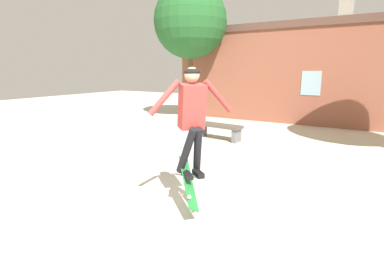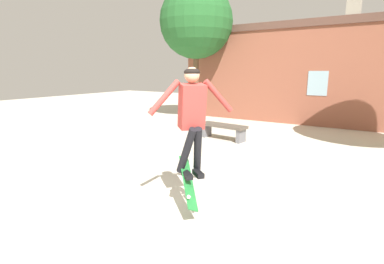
{
  "view_description": "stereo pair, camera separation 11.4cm",
  "coord_description": "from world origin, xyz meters",
  "px_view_note": "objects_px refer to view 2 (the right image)",
  "views": [
    {
      "loc": [
        2.46,
        -2.86,
        2.11
      ],
      "look_at": [
        0.32,
        0.67,
        1.25
      ],
      "focal_mm": 28.0,
      "sensor_mm": 36.0,
      "label": 1
    },
    {
      "loc": [
        2.56,
        -2.8,
        2.11
      ],
      "look_at": [
        0.32,
        0.67,
        1.25
      ],
      "focal_mm": 28.0,
      "sensor_mm": 36.0,
      "label": 2
    }
  ],
  "objects_px": {
    "tree_left": "(196,22)",
    "skateboard_flipping": "(188,183)",
    "skater": "(192,112)",
    "park_bench": "(223,129)"
  },
  "relations": [
    {
      "from": "park_bench",
      "to": "tree_left",
      "type": "bearing_deg",
      "value": 140.93
    },
    {
      "from": "park_bench",
      "to": "skateboard_flipping",
      "type": "height_order",
      "value": "skateboard_flipping"
    },
    {
      "from": "tree_left",
      "to": "skateboard_flipping",
      "type": "xyz_separation_m",
      "value": [
        4.59,
        -7.52,
        -3.51
      ]
    },
    {
      "from": "skateboard_flipping",
      "to": "tree_left",
      "type": "bearing_deg",
      "value": 165.42
    },
    {
      "from": "tree_left",
      "to": "skateboard_flipping",
      "type": "relative_size",
      "value": 8.35
    },
    {
      "from": "skateboard_flipping",
      "to": "skater",
      "type": "bearing_deg",
      "value": 129.0
    },
    {
      "from": "skater",
      "to": "park_bench",
      "type": "bearing_deg",
      "value": 150.04
    },
    {
      "from": "skater",
      "to": "tree_left",
      "type": "bearing_deg",
      "value": 159.99
    },
    {
      "from": "tree_left",
      "to": "skater",
      "type": "distance_m",
      "value": 9.09
    },
    {
      "from": "tree_left",
      "to": "park_bench",
      "type": "xyz_separation_m",
      "value": [
        2.75,
        -2.81,
        -3.69
      ]
    }
  ]
}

